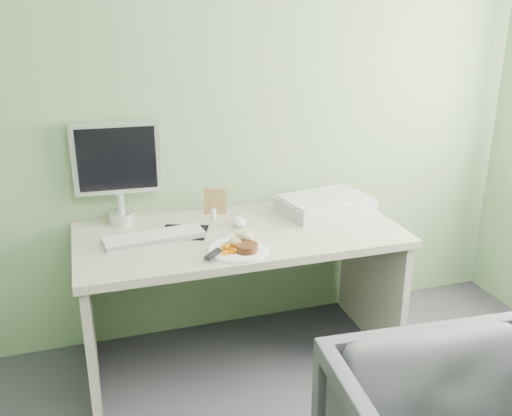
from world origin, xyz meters
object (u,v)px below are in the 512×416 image
object	(u,v)px
plate	(238,250)
scanner	(325,205)
monitor	(117,167)
desk	(240,264)

from	to	relation	value
plate	scanner	size ratio (longest dim) A/B	0.59
plate	monitor	size ratio (longest dim) A/B	0.53
desk	plate	distance (m)	0.31
plate	scanner	bearing A→B (deg)	32.30
plate	monitor	distance (m)	0.78
desk	scanner	bearing A→B (deg)	15.10
monitor	desk	bearing A→B (deg)	-26.70
desk	plate	bearing A→B (deg)	-107.19
monitor	scanner	bearing A→B (deg)	-6.16
desk	scanner	distance (m)	0.58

